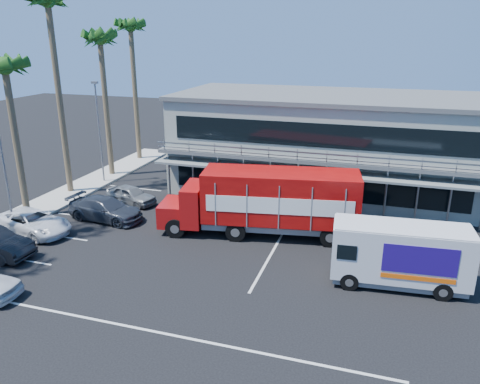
% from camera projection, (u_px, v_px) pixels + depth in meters
% --- Properties ---
extents(ground, '(120.00, 120.00, 0.00)m').
position_uv_depth(ground, '(223.00, 268.00, 24.27)').
color(ground, black).
rests_on(ground, ground).
extents(building, '(22.40, 12.00, 7.30)m').
position_uv_depth(building, '(325.00, 142.00, 35.73)').
color(building, gray).
rests_on(building, ground).
extents(curb_strip, '(3.00, 32.00, 0.16)m').
position_uv_depth(curb_strip, '(56.00, 200.00, 33.93)').
color(curb_strip, '#A5A399').
rests_on(curb_strip, ground).
extents(palm_c, '(2.80, 2.80, 10.75)m').
position_uv_depth(palm_c, '(6.00, 74.00, 28.26)').
color(palm_c, brown).
rests_on(palm_c, ground).
extents(palm_d, '(2.80, 2.80, 14.75)m').
position_uv_depth(palm_d, '(49.00, 14.00, 31.70)').
color(palm_d, brown).
rests_on(palm_d, ground).
extents(palm_e, '(2.80, 2.80, 12.25)m').
position_uv_depth(palm_e, '(101.00, 47.00, 36.79)').
color(palm_e, brown).
rests_on(palm_e, ground).
extents(palm_f, '(2.80, 2.80, 13.25)m').
position_uv_depth(palm_f, '(131.00, 34.00, 41.58)').
color(palm_f, brown).
rests_on(palm_f, ground).
extents(light_pole_near, '(0.50, 0.25, 8.09)m').
position_uv_depth(light_pole_near, '(3.00, 159.00, 27.77)').
color(light_pole_near, gray).
rests_on(light_pole_near, ground).
extents(light_pole_far, '(0.50, 0.25, 8.09)m').
position_uv_depth(light_pole_far, '(99.00, 128.00, 36.80)').
color(light_pole_far, gray).
rests_on(light_pole_far, ground).
extents(red_truck, '(12.06, 4.61, 3.96)m').
position_uv_depth(red_truck, '(267.00, 200.00, 27.66)').
color(red_truck, '#9E0C0C').
rests_on(red_truck, ground).
extents(white_van, '(6.47, 2.68, 3.09)m').
position_uv_depth(white_van, '(400.00, 254.00, 22.12)').
color(white_van, silver).
rests_on(white_van, ground).
extents(parked_car_c, '(5.43, 3.32, 1.41)m').
position_uv_depth(parked_car_c, '(33.00, 222.00, 28.32)').
color(parked_car_c, white).
rests_on(parked_car_c, ground).
extents(parked_car_d, '(5.27, 2.54, 1.48)m').
position_uv_depth(parked_car_d, '(106.00, 209.00, 30.35)').
color(parked_car_d, '#2A2F39').
rests_on(parked_car_d, ground).
extents(parked_car_e, '(4.10, 2.37, 1.31)m').
position_uv_depth(parked_car_e, '(131.00, 195.00, 33.26)').
color(parked_car_e, slate).
rests_on(parked_car_e, ground).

